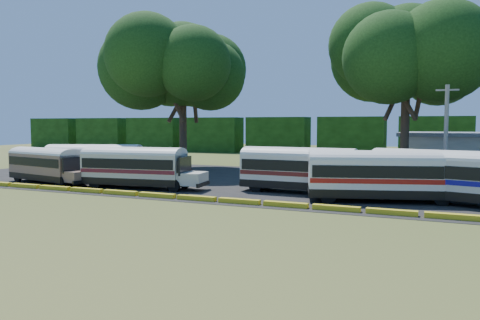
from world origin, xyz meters
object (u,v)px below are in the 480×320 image
at_px(bus_cream_west, 137,165).
at_px(tree_west, 182,65).
at_px(bus_beige, 47,163).
at_px(bus_red, 97,160).
at_px(bus_white_red, 377,173).

xyz_separation_m(bus_cream_west, tree_west, (-4.80, 15.17, 9.51)).
xyz_separation_m(bus_beige, bus_cream_west, (8.74, 0.35, 0.10)).
distance_m(bus_red, tree_west, 15.90).
bearing_deg(bus_cream_west, tree_west, 100.38).
bearing_deg(bus_beige, bus_white_red, 14.08).
bearing_deg(bus_white_red, bus_red, 159.79).
bearing_deg(bus_red, bus_cream_west, -42.99).
distance_m(bus_red, bus_cream_west, 6.33).
distance_m(bus_cream_west, bus_white_red, 17.63).
relative_size(bus_red, bus_white_red, 0.96).
bearing_deg(bus_red, bus_beige, -156.37).
bearing_deg(bus_cream_west, bus_beige, 175.08).
bearing_deg(bus_white_red, bus_beige, 166.26).
bearing_deg(bus_red, bus_white_red, -24.05).
relative_size(bus_white_red, tree_west, 0.64).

